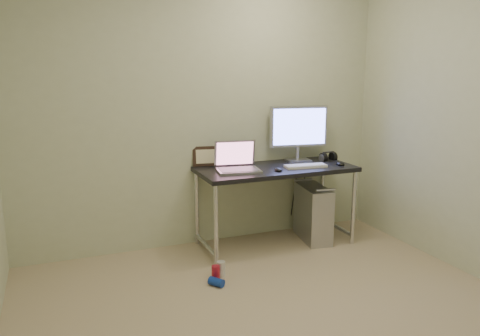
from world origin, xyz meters
The scene contains 17 objects.
floor centered at (0.00, 0.00, 0.00)m, with size 3.50×3.50×0.00m, color tan.
wall_back centered at (0.00, 1.75, 1.25)m, with size 3.50×0.02×2.50m, color beige.
desk centered at (0.57, 1.43, 0.66)m, with size 1.46×0.64×0.75m.
tower_computer centered at (0.97, 1.40, 0.27)m, with size 0.30×0.54×0.56m.
cable_a centered at (0.92, 1.70, 0.40)m, with size 0.01×0.01×0.70m, color black.
cable_b centered at (1.01, 1.68, 0.38)m, with size 0.01×0.01×0.72m, color black.
can_red centered at (-0.21, 0.89, 0.06)m, with size 0.07×0.07×0.12m, color #AA172A.
can_white centered at (-0.15, 0.93, 0.06)m, with size 0.07×0.07×0.13m, color silver.
can_blue centered at (-0.24, 0.79, 0.03)m, with size 0.07×0.07×0.12m, color #12359F.
laptop centered at (0.19, 1.44, 0.81)m, with size 0.42×0.36×0.26m.
monitor centered at (0.91, 1.61, 1.07)m, with size 0.58×0.20×0.54m.
keyboard centered at (0.83, 1.32, 0.76)m, with size 0.39×0.13×0.02m, color white.
mouse_right centered at (1.18, 1.29, 0.77)m, with size 0.08×0.12×0.04m, color black.
mouse_left centered at (0.52, 1.27, 0.77)m, with size 0.07×0.11×0.04m, color black.
headphones centered at (1.20, 1.53, 0.78)m, with size 0.17×0.10×0.11m.
picture_frame centered at (-0.02, 1.73, 0.84)m, with size 0.23×0.03×0.19m, color black.
webcam centered at (0.23, 1.72, 0.83)m, with size 0.04×0.03×0.11m.
Camera 1 is at (-1.32, -2.38, 1.64)m, focal length 35.00 mm.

